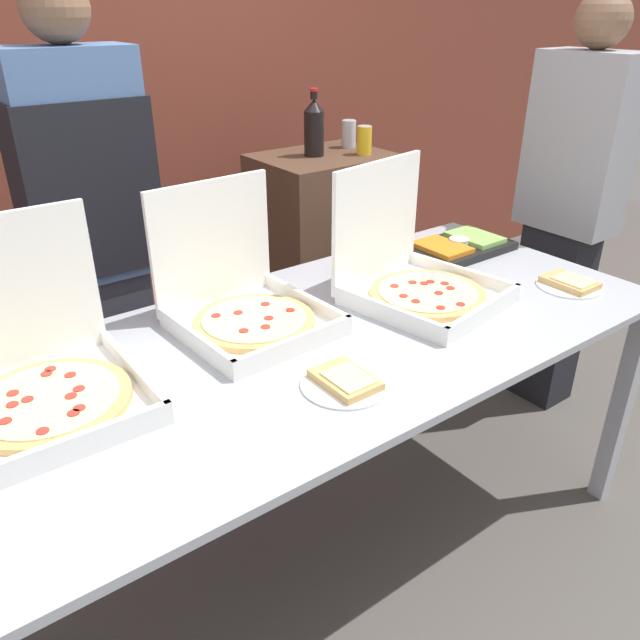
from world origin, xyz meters
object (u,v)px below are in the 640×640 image
Objects in this scene: paper_plate_front_center at (570,283)px; person_guest_plaid at (567,209)px; pizza_box_near_left at (244,302)px; pizza_box_far_right at (39,375)px; veggie_tray at (458,246)px; pizza_box_far_left at (415,276)px; soda_can_colored at (364,140)px; person_server_vest at (94,231)px; soda_bottle at (314,127)px; soda_can_silver at (349,134)px; paper_plate_front_left at (345,381)px.

person_guest_plaid is (0.57, 0.40, 0.06)m from paper_plate_front_center.
pizza_box_near_left is at bearing 157.64° from paper_plate_front_center.
veggie_tray is at bearing 3.81° from pizza_box_far_right.
pizza_box_far_right is 1.15m from pizza_box_far_left.
veggie_tray is at bearing -1.06° from pizza_box_near_left.
pizza_box_far_left is at bearing -120.16° from soda_can_colored.
person_guest_plaid is at bearing 160.13° from person_server_vest.
person_server_vest is at bearing -178.34° from soda_can_colored.
soda_bottle is (0.29, 0.95, 0.31)m from pizza_box_far_left.
pizza_box_near_left is 1.57× the size of soda_bottle.
pizza_box_far_left is 1.00m from soda_can_colored.
pizza_box_far_right is 1.01× the size of pizza_box_near_left.
soda_can_silver is at bearing 11.03° from soda_bottle.
soda_bottle is at bearing 149.58° from soda_can_colored.
soda_can_silver is 0.07× the size of person_server_vest.
pizza_box_far_left is 0.28× the size of person_server_vest.
person_server_vest reaches higher than veggie_tray.
pizza_box_near_left is 0.67m from person_server_vest.
pizza_box_far_right is at bearing -149.58° from soda_bottle.
soda_can_colored is at bearing 49.91° from pizza_box_far_left.
pizza_box_far_right is 1.67m from paper_plate_front_center.
person_guest_plaid is at bearing -5.46° from veggie_tray.
soda_can_silver is at bearing 31.89° from person_guest_plaid.
pizza_box_near_left is 1.07× the size of veggie_tray.
soda_bottle is at bearing 56.76° from paper_plate_front_left.
pizza_box_far_right is at bearing -151.98° from soda_can_silver.
pizza_box_near_left is 0.45m from paper_plate_front_left.
soda_can_colored is (1.63, 0.73, 0.24)m from pizza_box_far_right.
person_guest_plaid reaches higher than soda_can_silver.
pizza_box_far_left reaches higher than veggie_tray.
person_guest_plaid is (1.06, 0.14, -0.00)m from pizza_box_far_left.
person_guest_plaid reaches higher than pizza_box_far_left.
person_guest_plaid is at bearing 1.30° from pizza_box_far_right.
soda_can_silver reaches higher than paper_plate_front_center.
pizza_box_far_right is 2.20m from person_guest_plaid.
pizza_box_far_left is 1.79× the size of soda_bottle.
person_guest_plaid reaches higher than veggie_tray.
soda_bottle is 1.15m from person_guest_plaid.
veggie_tray is 0.62m from person_guest_plaid.
person_server_vest is (-0.25, 1.08, 0.15)m from paper_plate_front_left.
pizza_box_near_left is 0.25× the size of person_guest_plaid.
veggie_tray is at bearing -94.27° from soda_can_colored.
paper_plate_front_left is 1.00m from paper_plate_front_center.
pizza_box_far_right is at bearing -177.18° from pizza_box_near_left.
pizza_box_near_left is 1.60m from person_guest_plaid.
paper_plate_front_center is at bearing -37.58° from pizza_box_far_left.
pizza_box_near_left is at bearing 6.21° from pizza_box_far_right.
pizza_box_far_left reaches higher than soda_can_silver.
soda_bottle reaches higher than veggie_tray.
paper_plate_front_center is 0.77× the size of soda_bottle.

